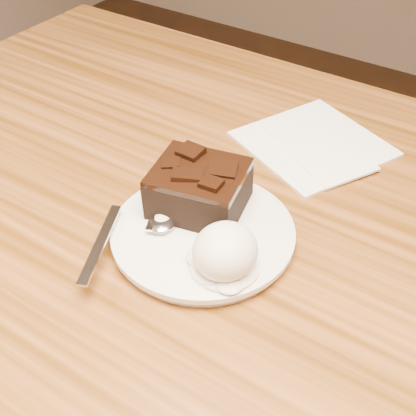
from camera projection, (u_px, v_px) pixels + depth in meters
The scene contains 11 objects.
dining_table at pixel (222, 399), 0.89m from camera, with size 1.20×0.80×0.75m, color #512D0B, non-canonical shape.
plate at pixel (203, 235), 0.62m from camera, with size 0.20×0.20×0.02m, color white.
brownie at pixel (199, 191), 0.63m from camera, with size 0.10×0.09×0.05m, color black.
ice_cream_scoop at pixel (225, 251), 0.56m from camera, with size 0.06×0.07×0.05m, color #F1E8CD.
melt_puddle at pixel (225, 266), 0.57m from camera, with size 0.07×0.07×0.00m, color white.
spoon at pixel (163, 221), 0.62m from camera, with size 0.03×0.18×0.01m, color silver, non-canonical shape.
napkin at pixel (313, 142), 0.77m from camera, with size 0.17×0.17×0.01m, color white.
crumb_a at pixel (206, 215), 0.63m from camera, with size 0.01×0.01×0.00m, color black.
crumb_b at pixel (233, 257), 0.58m from camera, with size 0.01×0.01×0.00m, color black.
crumb_c at pixel (212, 222), 0.62m from camera, with size 0.01×0.00×0.00m, color black.
crumb_d at pixel (232, 250), 0.59m from camera, with size 0.01×0.01×0.00m, color black.
Camera 1 is at (0.25, -0.41, 1.19)m, focal length 49.03 mm.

